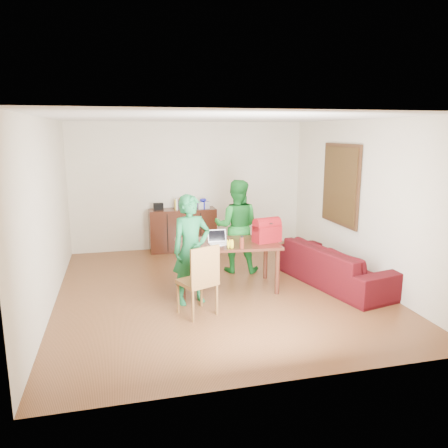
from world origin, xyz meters
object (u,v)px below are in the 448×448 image
object	(u,v)px
laptop	(219,242)
bottle	(242,242)
table	(227,248)
red_bag	(267,232)
sofa	(335,265)
person_far	(237,226)
chair	(198,294)
person_near	(191,250)

from	to	relation	value
laptop	bottle	bearing A→B (deg)	-49.08
table	red_bag	world-z (taller)	red_bag
sofa	person_far	bearing A→B (deg)	40.06
chair	person_near	distance (m)	0.69
table	person_far	bearing A→B (deg)	69.98
person_far	bottle	bearing A→B (deg)	97.24
person_far	sofa	xyz separation A→B (m)	(1.41, -1.06, -0.51)
person_far	person_near	bearing A→B (deg)	70.07
person_far	red_bag	distance (m)	0.96
person_near	red_bag	distance (m)	1.34
laptop	person_far	bearing A→B (deg)	58.99
table	person_near	bearing A→B (deg)	-139.83
table	person_near	world-z (taller)	person_near
table	sofa	distance (m)	1.85
person_near	person_far	size ratio (longest dim) A/B	0.97
bottle	red_bag	xyz separation A→B (m)	(0.50, 0.30, 0.06)
person_near	person_far	world-z (taller)	person_far
laptop	person_near	bearing A→B (deg)	-142.62
chair	person_near	xyz separation A→B (m)	(-0.01, 0.46, 0.52)
person_far	laptop	xyz separation A→B (m)	(-0.54, -0.90, -0.03)
person_far	laptop	size ratio (longest dim) A/B	5.64
chair	person_far	distance (m)	2.10
person_far	red_bag	world-z (taller)	person_far
table	person_far	size ratio (longest dim) A/B	1.02
table	person_far	xyz separation A→B (m)	(0.39, 0.83, 0.17)
red_bag	table	bearing A→B (deg)	158.60
chair	bottle	bearing A→B (deg)	10.21
sofa	bottle	bearing A→B (deg)	82.62
person_near	laptop	world-z (taller)	person_near
table	laptop	bearing A→B (deg)	-149.03
laptop	chair	bearing A→B (deg)	-120.45
chair	red_bag	size ratio (longest dim) A/B	2.40
chair	laptop	world-z (taller)	chair
table	red_bag	bearing A→B (deg)	-3.75
person_near	person_far	xyz separation A→B (m)	(1.04, 1.29, 0.03)
table	sofa	size ratio (longest dim) A/B	0.76
table	bottle	size ratio (longest dim) A/B	8.68
chair	laptop	bearing A→B (deg)	35.95
person_far	laptop	bearing A→B (deg)	78.18
laptop	red_bag	size ratio (longest dim) A/B	0.70
laptop	bottle	size ratio (longest dim) A/B	1.51
bottle	sofa	xyz separation A→B (m)	(1.67, 0.16, -0.53)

